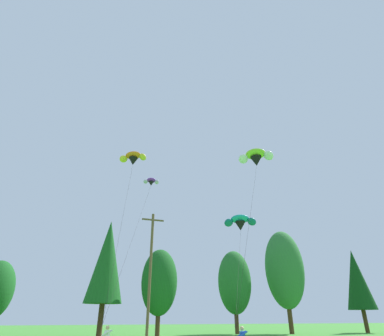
% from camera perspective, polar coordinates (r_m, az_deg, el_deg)
% --- Properties ---
extents(treeline_tree_d, '(4.71, 4.71, 14.14)m').
position_cam_1_polar(treeline_tree_d, '(44.57, -15.04, -15.78)').
color(treeline_tree_d, '#472D19').
rests_on(treeline_tree_d, ground_plane).
extents(treeline_tree_e, '(4.61, 4.61, 10.40)m').
position_cam_1_polar(treeline_tree_e, '(43.71, -5.89, -19.70)').
color(treeline_tree_e, '#472D19').
rests_on(treeline_tree_e, ground_plane).
extents(treeline_tree_f, '(4.89, 4.89, 11.45)m').
position_cam_1_polar(treeline_tree_f, '(50.73, 7.66, -19.65)').
color(treeline_tree_f, '#472D19').
rests_on(treeline_tree_f, ground_plane).
extents(treeline_tree_g, '(5.74, 5.74, 14.60)m').
position_cam_1_polar(treeline_tree_g, '(52.76, 16.28, -17.03)').
color(treeline_tree_g, '#472D19').
rests_on(treeline_tree_g, ground_plane).
extents(treeline_tree_h, '(4.31, 4.31, 12.33)m').
position_cam_1_polar(treeline_tree_h, '(60.36, 27.51, -17.31)').
color(treeline_tree_h, '#472D19').
rests_on(treeline_tree_h, ground_plane).
extents(utility_pole, '(2.20, 0.26, 11.56)m').
position_cam_1_polar(utility_pole, '(31.39, -7.53, -17.89)').
color(utility_pole, brown).
rests_on(utility_pole, ground_plane).
extents(parafoil_kite_high_orange, '(3.88, 11.85, 17.40)m').
position_cam_1_polar(parafoil_kite_high_orange, '(35.94, -10.55, 1.74)').
color(parafoil_kite_high_orange, orange).
extents(parafoil_kite_mid_teal, '(10.13, 15.61, 11.30)m').
position_cam_1_polar(parafoil_kite_mid_teal, '(37.11, 8.66, -9.63)').
color(parafoil_kite_mid_teal, teal).
extents(parafoil_kite_far_purple, '(7.40, 20.11, 18.38)m').
position_cam_1_polar(parafoil_kite_far_purple, '(44.96, -7.36, -2.50)').
color(parafoil_kite_far_purple, purple).
extents(parafoil_kite_low_lime_white, '(9.48, 10.12, 16.80)m').
position_cam_1_polar(parafoil_kite_low_lime_white, '(34.19, 11.42, 1.90)').
color(parafoil_kite_low_lime_white, '#93D633').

